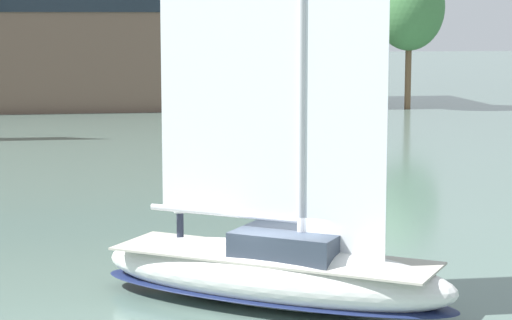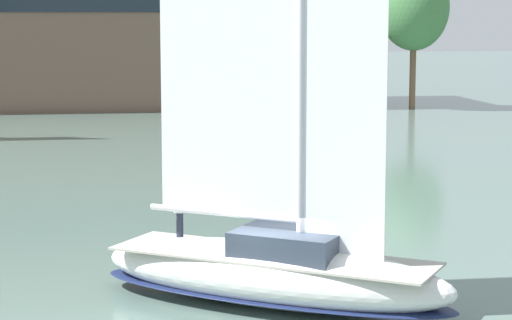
% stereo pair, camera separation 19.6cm
% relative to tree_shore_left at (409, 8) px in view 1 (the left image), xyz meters
% --- Properties ---
extents(ground_plane, '(400.00, 400.00, 0.00)m').
position_rel_tree_shore_left_xyz_m(ground_plane, '(-21.36, -56.43, -8.59)').
color(ground_plane, slate).
extents(waterfront_building, '(45.20, 14.32, 18.18)m').
position_rel_tree_shore_left_xyz_m(waterfront_building, '(-28.86, 6.76, 0.54)').
color(waterfront_building, brown).
rests_on(waterfront_building, ground).
extents(tree_shore_left, '(5.96, 5.96, 12.27)m').
position_rel_tree_shore_left_xyz_m(tree_shore_left, '(0.00, 0.00, 0.00)').
color(tree_shore_left, brown).
rests_on(tree_shore_left, ground).
extents(sailboat_main, '(10.16, 8.12, 14.15)m').
position_rel_tree_shore_left_xyz_m(sailboat_main, '(-21.35, -56.44, -7.47)').
color(sailboat_main, white).
rests_on(sailboat_main, ground).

